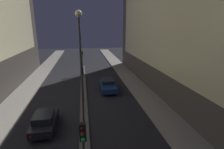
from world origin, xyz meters
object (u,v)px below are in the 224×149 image
object	(u,v)px
traffic_light_near	(83,144)
car_right_lane	(108,85)
traffic_light_mid	(82,77)
traffic_light_far	(82,57)
car_left_lane	(45,121)
street_lamp	(81,60)

from	to	relation	value
traffic_light_near	car_right_lane	distance (m)	15.78
traffic_light_mid	car_right_lane	distance (m)	5.51
traffic_light_far	traffic_light_mid	bearing A→B (deg)	-90.00
traffic_light_near	traffic_light_far	distance (m)	24.29
traffic_light_mid	car_left_lane	size ratio (longest dim) A/B	0.97
street_lamp	car_left_lane	distance (m)	6.59
traffic_light_mid	traffic_light_far	distance (m)	12.73
traffic_light_near	car_left_lane	size ratio (longest dim) A/B	0.97
street_lamp	traffic_light_mid	bearing A→B (deg)	90.00
traffic_light_mid	traffic_light_far	bearing A→B (deg)	90.00
street_lamp	car_right_lane	bearing A→B (deg)	71.44
traffic_light_far	car_right_lane	distance (m)	9.95
car_right_lane	traffic_light_near	bearing A→B (deg)	-102.36
street_lamp	car_right_lane	size ratio (longest dim) A/B	2.00
car_left_lane	car_right_lane	xyz separation A→B (m)	(6.67, 8.44, -0.02)
traffic_light_near	street_lamp	bearing A→B (deg)	90.00
traffic_light_near	traffic_light_far	bearing A→B (deg)	90.00
traffic_light_near	car_left_lane	world-z (taller)	traffic_light_near
traffic_light_near	street_lamp	xyz separation A→B (m)	(0.00, 5.29, 3.09)
traffic_light_far	car_left_lane	xyz separation A→B (m)	(-3.34, -17.50, -2.40)
traffic_light_near	car_right_lane	size ratio (longest dim) A/B	0.86
traffic_light_near	street_lamp	distance (m)	6.13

